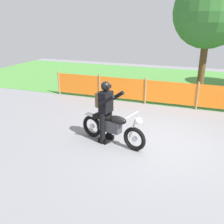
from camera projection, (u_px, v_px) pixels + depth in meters
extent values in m
cube|color=gray|center=(155.00, 140.00, 6.94)|extent=(24.00, 24.00, 0.02)
cube|color=#4C8C3D|center=(179.00, 83.00, 13.09)|extent=(24.00, 7.92, 0.01)
cylinder|color=#997547|center=(59.00, 83.00, 10.98)|extent=(0.08, 0.08, 1.05)
cylinder|color=#997547|center=(100.00, 87.00, 10.35)|extent=(0.08, 0.08, 1.05)
cylinder|color=#997547|center=(145.00, 91.00, 9.73)|extent=(0.08, 0.08, 1.05)
cylinder|color=#997547|center=(197.00, 96.00, 9.11)|extent=(0.08, 0.08, 1.05)
cube|color=orange|center=(79.00, 84.00, 10.66)|extent=(1.87, 0.02, 0.85)
cube|color=orange|center=(122.00, 88.00, 10.04)|extent=(1.87, 0.02, 0.85)
cube|color=orange|center=(170.00, 93.00, 9.41)|extent=(1.87, 0.02, 0.85)
cylinder|color=brown|center=(202.00, 69.00, 10.26)|extent=(0.28, 0.28, 2.47)
sphere|color=#33702D|center=(209.00, 12.00, 9.49)|extent=(2.77, 2.77, 2.77)
torus|color=black|center=(134.00, 139.00, 6.29)|extent=(0.64, 0.27, 0.64)
cylinder|color=silver|center=(134.00, 139.00, 6.29)|extent=(0.15, 0.09, 0.14)
torus|color=black|center=(92.00, 126.00, 7.04)|extent=(0.64, 0.27, 0.64)
cylinder|color=silver|center=(92.00, 126.00, 7.04)|extent=(0.15, 0.09, 0.14)
cube|color=#38383D|center=(110.00, 126.00, 6.63)|extent=(0.64, 0.39, 0.32)
ellipsoid|color=black|center=(118.00, 120.00, 6.43)|extent=(0.56, 0.36, 0.22)
cube|color=black|center=(103.00, 117.00, 6.69)|extent=(0.59, 0.36, 0.10)
cube|color=silver|center=(92.00, 115.00, 6.91)|extent=(0.39, 0.25, 0.04)
cylinder|color=silver|center=(133.00, 128.00, 6.22)|extent=(0.24, 0.11, 0.57)
sphere|color=white|center=(139.00, 121.00, 6.05)|extent=(0.22, 0.22, 0.18)
cylinder|color=silver|center=(132.00, 115.00, 6.12)|extent=(0.19, 0.58, 0.03)
cylinder|color=silver|center=(105.00, 129.00, 6.98)|extent=(0.55, 0.21, 0.07)
cylinder|color=black|center=(109.00, 125.00, 6.85)|extent=(0.18, 0.18, 0.86)
cube|color=black|center=(109.00, 137.00, 6.98)|extent=(0.28, 0.17, 0.12)
cylinder|color=black|center=(102.00, 129.00, 6.61)|extent=(0.18, 0.18, 0.86)
cube|color=black|center=(103.00, 141.00, 6.74)|extent=(0.28, 0.17, 0.12)
cube|color=black|center=(106.00, 102.00, 6.48)|extent=(0.33, 0.41, 0.56)
cylinder|color=black|center=(116.00, 97.00, 6.51)|extent=(0.49, 0.22, 0.38)
cylinder|color=black|center=(106.00, 101.00, 6.17)|extent=(0.49, 0.22, 0.38)
sphere|color=black|center=(106.00, 86.00, 6.33)|extent=(0.31, 0.31, 0.25)
cube|color=black|center=(109.00, 87.00, 6.28)|extent=(0.08, 0.18, 0.08)
cube|color=brown|center=(101.00, 99.00, 6.56)|extent=(0.23, 0.31, 0.40)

